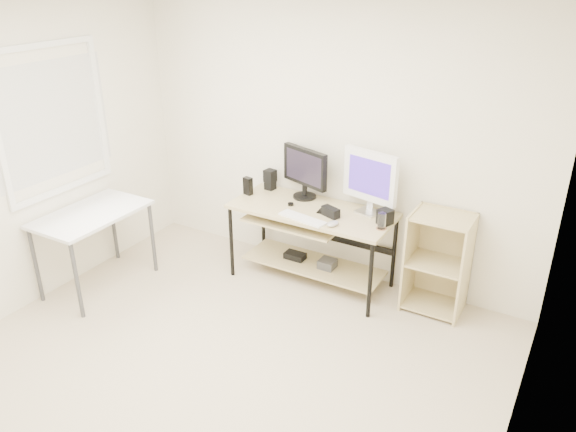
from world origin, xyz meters
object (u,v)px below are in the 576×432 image
at_px(side_table, 92,220).
at_px(shelf_unit, 439,261).
at_px(desk, 309,229).
at_px(black_monitor, 305,170).
at_px(audio_controller, 248,186).
at_px(white_imac, 370,178).

bearing_deg(side_table, shelf_unit, 23.33).
relative_size(desk, black_monitor, 2.89).
bearing_deg(audio_controller, white_imac, 19.77).
bearing_deg(side_table, audio_controller, 47.20).
height_order(shelf_unit, black_monitor, black_monitor).
bearing_deg(white_imac, audio_controller, -158.42).
bearing_deg(white_imac, side_table, -136.95).
xyz_separation_m(desk, black_monitor, (-0.16, 0.20, 0.49)).
xyz_separation_m(shelf_unit, white_imac, (-0.68, 0.01, 0.63)).
relative_size(black_monitor, audio_controller, 3.03).
relative_size(shelf_unit, white_imac, 1.57).
bearing_deg(shelf_unit, white_imac, 178.96).
relative_size(side_table, black_monitor, 1.93).
relative_size(side_table, shelf_unit, 1.11).
bearing_deg(audio_controller, side_table, -121.38).
xyz_separation_m(desk, side_table, (-1.65, -1.06, 0.13)).
height_order(side_table, shelf_unit, shelf_unit).
xyz_separation_m(desk, white_imac, (0.50, 0.17, 0.54)).
distance_m(side_table, black_monitor, 1.99).
xyz_separation_m(shelf_unit, black_monitor, (-1.34, 0.04, 0.57)).
relative_size(white_imac, audio_controller, 3.35).
xyz_separation_m(side_table, black_monitor, (1.49, 1.26, 0.36)).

